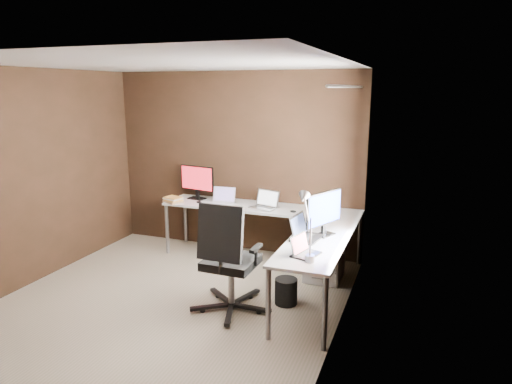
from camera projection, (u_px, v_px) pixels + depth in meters
room at (201, 187)px, 4.67m from camera, size 3.60×3.60×2.50m
desk at (276, 222)px, 5.52m from camera, size 2.65×2.25×0.73m
drawer_pedestal at (325, 255)px, 5.51m from camera, size 0.42×0.50×0.60m
monitor_left at (197, 180)px, 6.43m from camera, size 0.54×0.19×0.47m
monitor_right at (324, 211)px, 4.83m from camera, size 0.26×0.53×0.47m
laptop_white at (223, 200)px, 6.22m from camera, size 0.33×0.24×0.21m
laptop_silver at (265, 204)px, 5.98m from camera, size 0.39×0.33×0.23m
laptop_black_big at (304, 233)px, 4.76m from camera, size 0.31×0.40×0.25m
laptop_black_small at (304, 250)px, 4.29m from camera, size 0.27×0.32×0.19m
book_stack at (173, 200)px, 6.28m from camera, size 0.30×0.28×0.08m
mouse_left at (199, 202)px, 6.22m from camera, size 0.09×0.08×0.03m
mouse_corner at (293, 211)px, 5.75m from camera, size 0.10×0.08×0.03m
desk_lamp at (306, 217)px, 4.12m from camera, size 0.20×0.23×0.63m
office_chair at (230, 279)px, 4.69m from camera, size 0.66×0.66×1.18m
wastebasket at (286, 291)px, 4.88m from camera, size 0.30×0.30×0.28m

